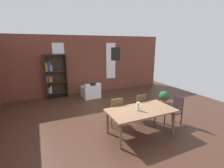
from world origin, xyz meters
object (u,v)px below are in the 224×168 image
Objects in this scene: vase_on_table at (138,106)px; dining_chair_far_left at (116,111)px; dining_chair_far_right at (139,106)px; dining_table at (141,112)px; bookshelf_tall at (54,76)px; dining_chair_head_right at (175,110)px; potted_plant_by_shelf at (164,96)px; armchair_white at (91,92)px.

vase_on_table reaches higher than dining_chair_far_left.
vase_on_table reaches higher than dining_chair_far_right.
bookshelf_tall is at bearing 112.35° from dining_table.
dining_chair_head_right is at bearing -22.26° from dining_chair_far_left.
dining_table is at bearing -144.98° from potted_plant_by_shelf.
dining_chair_far_right reaches higher than dining_table.
vase_on_table is 4.90m from bookshelf_tall.
bookshelf_tall reaches higher than armchair_white.
dining_chair_far_right is at bearing 59.15° from dining_table.
vase_on_table is at bearing -65.51° from dining_chair_far_left.
bookshelf_tall reaches higher than potted_plant_by_shelf.
dining_chair_far_right is at bearing -76.80° from armchair_white.
bookshelf_tall is (-2.32, 3.82, 0.58)m from dining_chair_far_right.
dining_chair_far_right is 1.13× the size of armchair_white.
potted_plant_by_shelf is (2.72, -2.15, 0.03)m from armchair_white.
bookshelf_tall is at bearing 156.01° from armchair_white.
dining_chair_far_left is 3.04m from potted_plant_by_shelf.
vase_on_table is 0.99m from dining_chair_far_right.
dining_chair_far_right is 3.21m from armchair_white.
bookshelf_tall reaches higher than dining_chair_far_right.
vase_on_table reaches higher than dining_table.
dining_table is 0.88m from dining_chair_far_left.
dining_chair_far_right reaches higher than potted_plant_by_shelf.
vase_on_table reaches higher than potted_plant_by_shelf.
dining_chair_far_left is 1.13× the size of armchair_white.
bookshelf_tall is at bearing 125.30° from dining_chair_head_right.
dining_chair_far_right is (0.55, 0.74, -0.35)m from vase_on_table.
dining_chair_far_left is (-0.45, 0.74, -0.16)m from dining_table.
armchair_white is (-0.73, 3.11, -0.23)m from dining_chair_far_right.
bookshelf_tall reaches higher than dining_chair_far_left.
dining_chair_head_right is 4.19m from armchair_white.
dining_chair_far_right is (0.44, 0.74, -0.16)m from dining_table.
vase_on_table is 0.29× the size of armchair_white.
dining_table is 2.06× the size of dining_chair_far_right.
dining_table is 8.13× the size of vase_on_table.
dining_chair_far_left is at bearing -161.51° from potted_plant_by_shelf.
dining_chair_far_right is 1.17m from dining_chair_head_right.
armchair_white is (1.59, -0.71, -0.82)m from bookshelf_tall.
dining_chair_far_right is 2.22m from potted_plant_by_shelf.
armchair_white is (-0.29, 3.86, -0.39)m from dining_table.
armchair_white reaches higher than dining_table.
dining_chair_head_right is (1.46, 0.01, -0.35)m from vase_on_table.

